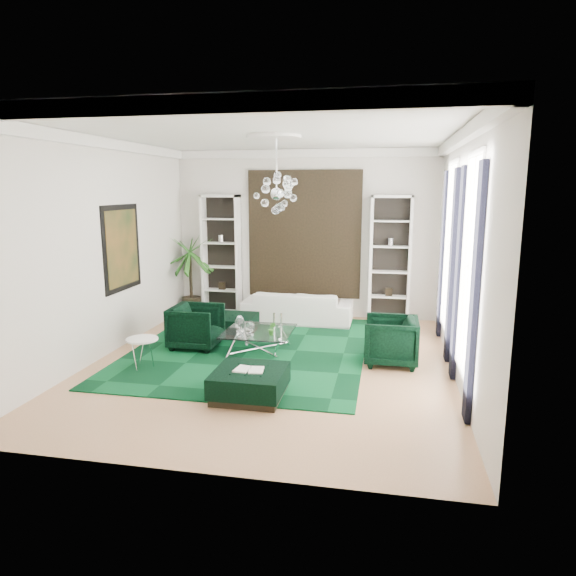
% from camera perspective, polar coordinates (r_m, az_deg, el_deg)
% --- Properties ---
extents(floor, '(6.00, 7.00, 0.02)m').
position_cam_1_polar(floor, '(8.88, -1.89, -8.42)').
color(floor, tan).
rests_on(floor, ground).
extents(ceiling, '(6.00, 7.00, 0.02)m').
position_cam_1_polar(ceiling, '(8.41, -2.06, 16.93)').
color(ceiling, white).
rests_on(ceiling, ground).
extents(wall_back, '(6.00, 0.02, 3.80)m').
position_cam_1_polar(wall_back, '(11.86, 1.86, 5.98)').
color(wall_back, silver).
rests_on(wall_back, ground).
extents(wall_front, '(6.00, 0.02, 3.80)m').
position_cam_1_polar(wall_front, '(5.12, -10.84, -0.97)').
color(wall_front, silver).
rests_on(wall_front, ground).
extents(wall_left, '(0.02, 7.00, 3.80)m').
position_cam_1_polar(wall_left, '(9.57, -19.87, 4.11)').
color(wall_left, silver).
rests_on(wall_left, ground).
extents(wall_right, '(0.02, 7.00, 3.80)m').
position_cam_1_polar(wall_right, '(8.30, 18.77, 3.21)').
color(wall_right, silver).
rests_on(wall_right, ground).
extents(crown_molding, '(6.00, 7.00, 0.18)m').
position_cam_1_polar(crown_molding, '(8.40, -2.06, 16.18)').
color(crown_molding, white).
rests_on(crown_molding, ceiling).
extents(ceiling_medallion, '(0.90, 0.90, 0.05)m').
position_cam_1_polar(ceiling_medallion, '(8.70, -1.59, 16.47)').
color(ceiling_medallion, white).
rests_on(ceiling_medallion, ceiling).
extents(tapestry, '(2.50, 0.06, 2.80)m').
position_cam_1_polar(tapestry, '(11.81, 1.82, 5.96)').
color(tapestry, black).
rests_on(tapestry, wall_back).
extents(shelving_left, '(0.90, 0.38, 2.80)m').
position_cam_1_polar(shelving_left, '(12.19, -7.41, 3.67)').
color(shelving_left, white).
rests_on(shelving_left, floor).
extents(shelving_right, '(0.90, 0.38, 2.80)m').
position_cam_1_polar(shelving_right, '(11.57, 11.28, 3.15)').
color(shelving_right, white).
rests_on(shelving_right, floor).
extents(painting, '(0.04, 1.30, 1.60)m').
position_cam_1_polar(painting, '(10.07, -17.92, 4.26)').
color(painting, black).
rests_on(painting, wall_left).
extents(window_near, '(0.03, 1.10, 2.90)m').
position_cam_1_polar(window_near, '(7.41, 19.51, 2.28)').
color(window_near, white).
rests_on(window_near, wall_right).
extents(curtain_near_a, '(0.07, 0.30, 3.25)m').
position_cam_1_polar(curtain_near_a, '(6.69, 20.02, -0.82)').
color(curtain_near_a, black).
rests_on(curtain_near_a, floor).
extents(curtain_near_b, '(0.07, 0.30, 3.25)m').
position_cam_1_polar(curtain_near_b, '(8.21, 18.39, 1.38)').
color(curtain_near_b, black).
rests_on(curtain_near_b, floor).
extents(window_far, '(0.03, 1.10, 2.90)m').
position_cam_1_polar(window_far, '(9.77, 17.52, 4.39)').
color(window_far, white).
rests_on(window_far, wall_right).
extents(curtain_far_a, '(0.07, 0.30, 3.25)m').
position_cam_1_polar(curtain_far_a, '(9.03, 17.74, 2.26)').
color(curtain_far_a, black).
rests_on(curtain_far_a, floor).
extents(curtain_far_b, '(0.07, 0.30, 3.25)m').
position_cam_1_polar(curtain_far_b, '(10.57, 16.80, 3.53)').
color(curtain_far_b, black).
rests_on(curtain_far_b, floor).
extents(rug, '(4.20, 5.00, 0.02)m').
position_cam_1_polar(rug, '(9.66, -4.16, -6.68)').
color(rug, black).
rests_on(rug, floor).
extents(sofa, '(2.39, 0.94, 0.70)m').
position_cam_1_polar(sofa, '(11.40, 1.07, -2.12)').
color(sofa, silver).
rests_on(sofa, floor).
extents(armchair_left, '(0.89, 0.87, 0.81)m').
position_cam_1_polar(armchair_left, '(9.75, -10.15, -4.24)').
color(armchair_left, black).
rests_on(armchair_left, floor).
extents(armchair_right, '(0.89, 0.87, 0.81)m').
position_cam_1_polar(armchair_right, '(8.90, 11.35, -5.76)').
color(armchair_right, black).
rests_on(armchair_right, floor).
extents(coffee_table, '(1.20, 1.20, 0.41)m').
position_cam_1_polar(coffee_table, '(9.38, -3.23, -5.96)').
color(coffee_table, white).
rests_on(coffee_table, floor).
extents(ottoman_side, '(0.90, 0.90, 0.40)m').
position_cam_1_polar(ottoman_side, '(10.53, -6.15, -4.14)').
color(ottoman_side, black).
rests_on(ottoman_side, floor).
extents(ottoman_front, '(1.00, 1.00, 0.40)m').
position_cam_1_polar(ottoman_front, '(7.48, -4.28, -10.53)').
color(ottoman_front, black).
rests_on(ottoman_front, floor).
extents(book, '(0.42, 0.28, 0.03)m').
position_cam_1_polar(book, '(7.40, -4.30, -8.98)').
color(book, white).
rests_on(book, ottoman_front).
extents(side_table, '(0.52, 0.52, 0.50)m').
position_cam_1_polar(side_table, '(8.90, -15.83, -7.04)').
color(side_table, white).
rests_on(side_table, floor).
extents(palm, '(1.50, 1.50, 2.40)m').
position_cam_1_polar(palm, '(12.25, -10.82, 2.66)').
color(palm, '#28621E').
rests_on(palm, floor).
extents(chandelier, '(0.80, 0.80, 0.72)m').
position_cam_1_polar(chandelier, '(8.54, -1.28, 10.39)').
color(chandelier, white).
rests_on(chandelier, ceiling).
extents(table_plant, '(0.13, 0.11, 0.24)m').
position_cam_1_polar(table_plant, '(8.99, -1.79, -4.54)').
color(table_plant, '#28621E').
rests_on(table_plant, coffee_table).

